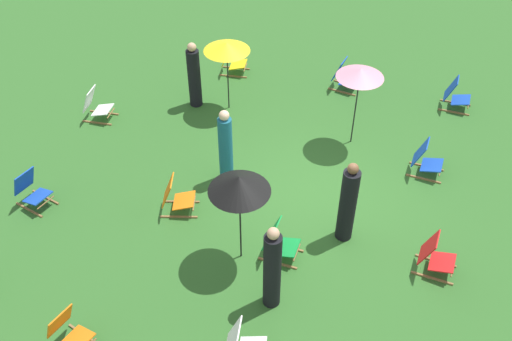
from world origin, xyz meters
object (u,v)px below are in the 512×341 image
object	(u,v)px
deckchair_11	(96,106)
person_0	(194,77)
deckchair_1	(233,61)
person_3	(348,204)
deckchair_9	(455,95)
deckchair_6	(279,242)
deckchair_0	(344,76)
umbrella_1	(227,47)
deckchair_3	(426,160)
deckchair_10	(435,256)
person_2	(226,148)
umbrella_0	(239,184)
deckchair_5	(68,332)
deckchair_8	(176,197)
deckchair_4	(31,190)
person_1	(272,269)
umbrella_2	(360,73)

from	to	relation	value
deckchair_11	person_0	xyz separation A→B (m)	(1.24, -2.13, 0.45)
deckchair_1	person_3	size ratio (longest dim) A/B	0.45
deckchair_1	deckchair_11	world-z (taller)	same
deckchair_9	deckchair_11	size ratio (longest dim) A/B	1.00
deckchair_6	deckchair_9	xyz separation A→B (m)	(5.93, -3.06, 0.00)
deckchair_0	deckchair_11	distance (m)	6.38
deckchair_9	umbrella_1	bearing A→B (deg)	109.77
deckchair_3	deckchair_10	xyz separation A→B (m)	(-2.72, -0.32, 0.00)
deckchair_0	umbrella_1	distance (m)	3.42
person_2	umbrella_0	bearing A→B (deg)	1.26
deckchair_5	deckchair_6	world-z (taller)	same
deckchair_8	person_2	world-z (taller)	person_2
deckchair_8	deckchair_6	bearing A→B (deg)	-119.22
deckchair_6	deckchair_3	bearing A→B (deg)	-34.94
deckchair_6	deckchair_10	bearing A→B (deg)	-77.77
deckchair_4	umbrella_0	size ratio (longest dim) A/B	0.43
deckchair_0	person_3	size ratio (longest dim) A/B	0.45
deckchair_11	umbrella_0	distance (m)	5.92
deckchair_9	deckchair_11	world-z (taller)	same
deckchair_5	person_2	world-z (taller)	person_2
deckchair_6	person_1	distance (m)	1.19
deckchair_1	deckchair_0	bearing A→B (deg)	-94.93
deckchair_11	person_2	world-z (taller)	person_2
deckchair_9	deckchair_10	xyz separation A→B (m)	(-5.49, 0.25, 0.00)
umbrella_2	person_0	bearing A→B (deg)	83.73
deckchair_11	umbrella_1	bearing A→B (deg)	-70.05
deckchair_3	deckchair_9	distance (m)	2.83
deckchair_9	deckchair_3	bearing A→B (deg)	172.06
deckchair_6	deckchair_11	size ratio (longest dim) A/B	1.00
deckchair_5	deckchair_4	bearing A→B (deg)	59.02
deckchair_1	umbrella_1	distance (m)	2.17
deckchair_1	deckchair_4	world-z (taller)	same
person_1	umbrella_2	bearing A→B (deg)	23.40
deckchair_4	deckchair_9	size ratio (longest dim) A/B	1.03
deckchair_10	person_1	distance (m)	3.11
umbrella_1	person_1	distance (m)	6.06
deckchair_8	umbrella_2	distance (m)	4.72
person_0	deckchair_4	bearing A→B (deg)	-52.87
deckchair_11	deckchair_5	bearing A→B (deg)	-159.92
deckchair_5	umbrella_1	distance (m)	7.30
deckchair_8	person_0	world-z (taller)	person_0
umbrella_1	person_3	bearing A→B (deg)	-135.20
person_1	person_2	xyz separation A→B (m)	(2.86, 1.76, -0.03)
deckchair_3	deckchair_4	bearing A→B (deg)	118.06
deckchair_9	person_1	bearing A→B (deg)	161.13
umbrella_1	deckchair_0	bearing A→B (deg)	-57.12
deckchair_11	umbrella_1	xyz separation A→B (m)	(1.33, -2.98, 1.36)
deckchair_5	deckchair_6	bearing A→B (deg)	-27.40
person_3	deckchair_9	bearing A→B (deg)	-104.35
deckchair_6	umbrella_2	bearing A→B (deg)	-8.38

